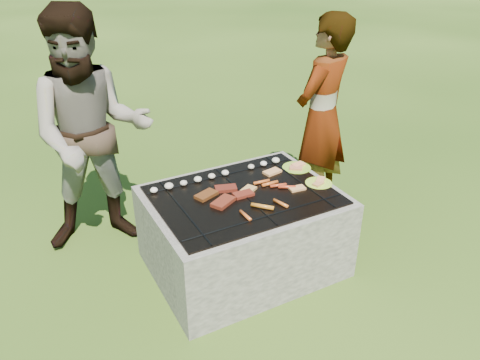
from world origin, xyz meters
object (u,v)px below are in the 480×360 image
object	(u,v)px
fire_pit	(243,234)
plate_far	(297,168)
plate_near	(319,183)
bystander	(93,135)
cook	(322,117)

from	to	relation	value
fire_pit	plate_far	size ratio (longest dim) A/B	4.65
plate_near	bystander	size ratio (longest dim) A/B	0.12
bystander	plate_near	bearing A→B (deg)	-21.89
plate_far	plate_near	world-z (taller)	plate_far
fire_pit	bystander	xyz separation A→B (m)	(-0.80, 0.83, 0.63)
plate_far	bystander	bearing A→B (deg)	154.30
plate_far	bystander	xyz separation A→B (m)	(-1.37, 0.66, 0.30)
bystander	cook	bearing A→B (deg)	1.53
fire_pit	cook	xyz separation A→B (m)	(1.01, 0.47, 0.57)
plate_near	bystander	distance (m)	1.68
plate_far	bystander	size ratio (longest dim) A/B	0.15
cook	bystander	size ratio (longest dim) A/B	0.93
cook	bystander	world-z (taller)	bystander
fire_pit	plate_near	xyz separation A→B (m)	(0.56, -0.11, 0.33)
fire_pit	plate_near	bearing A→B (deg)	-11.36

